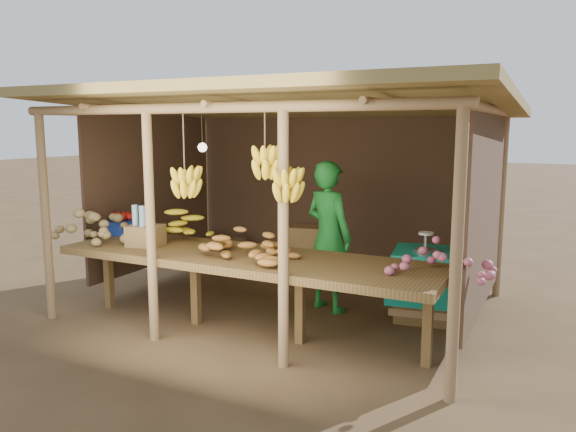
% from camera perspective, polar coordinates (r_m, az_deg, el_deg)
% --- Properties ---
extents(ground, '(60.00, 60.00, 0.00)m').
position_cam_1_polar(ground, '(6.55, 0.00, -9.12)').
color(ground, brown).
rests_on(ground, ground).
extents(stall_structure, '(4.70, 3.50, 2.43)m').
position_cam_1_polar(stall_structure, '(6.24, 0.25, 7.91)').
color(stall_structure, '#98764E').
rests_on(stall_structure, ground).
extents(counter, '(3.90, 1.05, 0.80)m').
position_cam_1_polar(counter, '(5.54, -4.38, -4.55)').
color(counter, brown).
rests_on(counter, ground).
extents(potato_heap, '(1.11, 0.77, 0.37)m').
position_cam_1_polar(potato_heap, '(6.56, -18.91, -0.72)').
color(potato_heap, '#947F4C').
rests_on(potato_heap, counter).
extents(sweet_potato_heap, '(1.06, 0.87, 0.36)m').
position_cam_1_polar(sweet_potato_heap, '(5.35, -4.71, -2.42)').
color(sweet_potato_heap, '#A46B2A').
rests_on(sweet_potato_heap, counter).
extents(onion_heap, '(0.84, 0.50, 0.36)m').
position_cam_1_polar(onion_heap, '(4.89, 15.59, -3.80)').
color(onion_heap, '#C45F76').
rests_on(onion_heap, counter).
extents(banana_pile, '(0.70, 0.48, 0.35)m').
position_cam_1_polar(banana_pile, '(6.28, -10.65, -0.88)').
color(banana_pile, yellow).
rests_on(banana_pile, counter).
extents(tomato_basin, '(0.45, 0.45, 0.24)m').
position_cam_1_polar(tomato_basin, '(6.92, -16.46, -0.84)').
color(tomato_basin, navy).
rests_on(tomato_basin, counter).
extents(bottle_box, '(0.40, 0.34, 0.44)m').
position_cam_1_polar(bottle_box, '(6.08, -14.28, -1.39)').
color(bottle_box, olive).
rests_on(bottle_box, counter).
extents(vendor, '(0.72, 0.60, 1.68)m').
position_cam_1_polar(vendor, '(6.24, 4.15, -2.07)').
color(vendor, '#1B7B2A').
rests_on(vendor, ground).
extents(tarp_crate, '(0.91, 0.82, 0.97)m').
position_cam_1_polar(tarp_crate, '(6.22, 14.39, -6.57)').
color(tarp_crate, brown).
rests_on(tarp_crate, ground).
extents(carton_stack, '(0.99, 0.44, 0.70)m').
position_cam_1_polar(carton_stack, '(7.70, 0.93, -3.98)').
color(carton_stack, olive).
rests_on(carton_stack, ground).
extents(burlap_sacks, '(0.87, 0.46, 0.62)m').
position_cam_1_polar(burlap_sacks, '(8.13, -6.25, -3.61)').
color(burlap_sacks, '#4E3524').
rests_on(burlap_sacks, ground).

